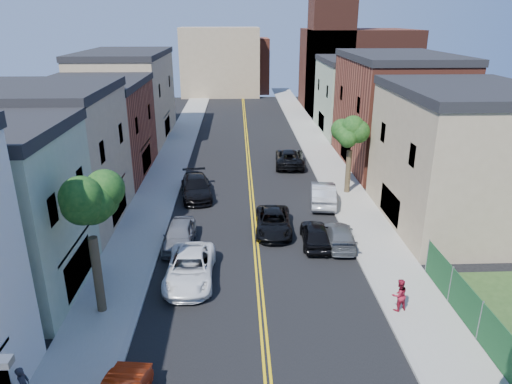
{
  "coord_description": "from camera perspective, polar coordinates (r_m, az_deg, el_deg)",
  "views": [
    {
      "loc": [
        -1.09,
        -5.84,
        13.73
      ],
      "look_at": [
        0.18,
        25.3,
        2.0
      ],
      "focal_mm": 32.74,
      "sensor_mm": 36.0,
      "label": 1
    }
  ],
  "objects": [
    {
      "name": "bldg_left_tan_far",
      "position": [
        58.01,
        -15.46,
        11.0
      ],
      "size": [
        9.0,
        16.0,
        9.5
      ],
      "primitive_type": "cube",
      "color": "#998466",
      "rests_on": "ground"
    },
    {
      "name": "black_car_right",
      "position": [
        30.12,
        7.27,
        -5.11
      ],
      "size": [
        1.94,
        4.39,
        1.47
      ],
      "primitive_type": "imported",
      "rotation": [
        0.0,
        0.0,
        3.09
      ],
      "color": "black",
      "rests_on": "ground"
    },
    {
      "name": "grey_car_left",
      "position": [
        30.06,
        -9.33,
        -5.19
      ],
      "size": [
        1.98,
        4.63,
        1.56
      ],
      "primitive_type": "imported",
      "rotation": [
        0.0,
        0.0,
        -0.03
      ],
      "color": "slate",
      "rests_on": "ground"
    },
    {
      "name": "curb_left",
      "position": [
        48.1,
        -8.3,
        3.91
      ],
      "size": [
        0.3,
        100.0,
        0.15
      ],
      "primitive_type": "cube",
      "color": "gray",
      "rests_on": "ground"
    },
    {
      "name": "fence_right",
      "position": [
        22.52,
        27.41,
        -16.16
      ],
      "size": [
        0.04,
        15.0,
        1.9
      ],
      "primitive_type": "cube",
      "color": "#143F1E",
      "rests_on": "sidewalk_right"
    },
    {
      "name": "curb_right",
      "position": [
        48.38,
        6.38,
        4.1
      ],
      "size": [
        0.3,
        100.0,
        0.15
      ],
      "primitive_type": "cube",
      "color": "gray",
      "rests_on": "ground"
    },
    {
      "name": "bldg_right_tan",
      "position": [
        34.69,
        23.6,
        3.44
      ],
      "size": [
        9.0,
        12.0,
        9.0
      ],
      "primitive_type": "cube",
      "color": "#998466",
      "rests_on": "ground"
    },
    {
      "name": "black_suv_lane",
      "position": [
        31.64,
        2.13,
        -3.69
      ],
      "size": [
        2.57,
        5.2,
        1.42
      ],
      "primitive_type": "imported",
      "rotation": [
        0.0,
        0.0,
        -0.04
      ],
      "color": "black",
      "rests_on": "ground"
    },
    {
      "name": "grey_car_right",
      "position": [
        30.35,
        10.16,
        -5.25
      ],
      "size": [
        2.16,
        4.61,
        1.3
      ],
      "primitive_type": "imported",
      "rotation": [
        0.0,
        0.0,
        3.07
      ],
      "color": "#53575B",
      "rests_on": "ground"
    },
    {
      "name": "sidewalk_right",
      "position": [
        48.67,
        8.43,
        4.11
      ],
      "size": [
        3.2,
        100.0,
        0.15
      ],
      "primitive_type": "cube",
      "color": "gray",
      "rests_on": "ground"
    },
    {
      "name": "bldg_left_brick",
      "position": [
        44.85,
        -19.15,
        6.96
      ],
      "size": [
        9.0,
        12.0,
        8.0
      ],
      "primitive_type": "cube",
      "color": "brown",
      "rests_on": "ground"
    },
    {
      "name": "dark_car_right_far",
      "position": [
        45.88,
        4.12,
        4.22
      ],
      "size": [
        3.14,
        6.04,
        1.63
      ],
      "primitive_type": "imported",
      "rotation": [
        0.0,
        0.0,
        3.06
      ],
      "color": "black",
      "rests_on": "ground"
    },
    {
      "name": "backdrop_center",
      "position": [
        92.26,
        -1.71,
        15.19
      ],
      "size": [
        10.0,
        8.0,
        10.0
      ],
      "primitive_type": "cube",
      "color": "brown",
      "rests_on": "ground"
    },
    {
      "name": "bldg_right_palegrn",
      "position": [
        60.52,
        12.37,
        11.15
      ],
      "size": [
        9.0,
        12.0,
        8.5
      ],
      "primitive_type": "cube",
      "color": "gray",
      "rests_on": "ground"
    },
    {
      "name": "tree_left_mid",
      "position": [
        22.16,
        -20.03,
        0.52
      ],
      "size": [
        5.2,
        5.2,
        9.29
      ],
      "color": "#392E1C",
      "rests_on": "sidewalk_left"
    },
    {
      "name": "sidewalk_left",
      "position": [
        48.31,
        -10.37,
        3.87
      ],
      "size": [
        3.2,
        100.0,
        0.15
      ],
      "primitive_type": "cube",
      "color": "gray",
      "rests_on": "ground"
    },
    {
      "name": "bldg_left_tan_near",
      "position": [
        34.68,
        -24.13,
        3.36
      ],
      "size": [
        9.0,
        10.0,
        9.0
      ],
      "primitive_type": "cube",
      "color": "#998466",
      "rests_on": "ground"
    },
    {
      "name": "pedestrian_right",
      "position": [
        24.35,
        17.09,
        -11.93
      ],
      "size": [
        0.97,
        0.85,
        1.69
      ],
      "primitive_type": "imported",
      "rotation": [
        0.0,
        0.0,
        3.43
      ],
      "color": "maroon",
      "rests_on": "sidewalk_right"
    },
    {
      "name": "silver_car_right",
      "position": [
        36.61,
        8.19,
        -0.19
      ],
      "size": [
        2.49,
        5.38,
        1.71
      ],
      "primitive_type": "imported",
      "rotation": [
        0.0,
        0.0,
        3.01
      ],
      "color": "#B4B7BD",
      "rests_on": "ground"
    },
    {
      "name": "black_car_left",
      "position": [
        38.01,
        -7.33,
        0.59
      ],
      "size": [
        3.05,
        5.91,
        1.64
      ],
      "primitive_type": "imported",
      "rotation": [
        0.0,
        0.0,
        0.14
      ],
      "color": "black",
      "rests_on": "ground"
    },
    {
      "name": "tree_right_far",
      "position": [
        37.81,
        11.62,
        8.04
      ],
      "size": [
        4.4,
        4.4,
        8.03
      ],
      "color": "#392E1C",
      "rests_on": "sidewalk_right"
    },
    {
      "name": "backdrop_left",
      "position": [
        88.23,
        -4.38,
        15.54
      ],
      "size": [
        14.0,
        8.0,
        12.0
      ],
      "primitive_type": "cube",
      "color": "#998466",
      "rests_on": "ground"
    },
    {
      "name": "white_pickup",
      "position": [
        26.24,
        -8.06,
        -9.19
      ],
      "size": [
        2.62,
        5.57,
        1.54
      ],
      "primitive_type": "imported",
      "rotation": [
        0.0,
        0.0,
        -0.01
      ],
      "color": "white",
      "rests_on": "ground"
    },
    {
      "name": "church",
      "position": [
        75.24,
        11.47,
        15.29
      ],
      "size": [
        16.2,
        14.2,
        22.6
      ],
      "color": "#4C2319",
      "rests_on": "ground"
    },
    {
      "name": "bldg_right_brick",
      "position": [
        47.18,
        16.58,
        9.12
      ],
      "size": [
        9.0,
        14.0,
        10.0
      ],
      "primitive_type": "cube",
      "color": "brown",
      "rests_on": "ground"
    }
  ]
}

